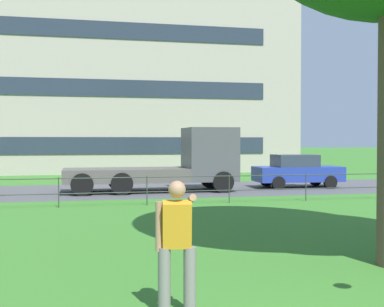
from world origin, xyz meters
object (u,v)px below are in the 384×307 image
(person_thrower, at_px, (177,242))
(apartment_building_background, at_px, (48,70))
(car_blue_far_left, at_px, (297,171))
(flatbed_truck_center, at_px, (176,163))

(person_thrower, bearing_deg, apartment_building_background, 95.95)
(car_blue_far_left, distance_m, apartment_building_background, 23.54)
(apartment_building_background, bearing_deg, car_blue_far_left, -56.96)
(person_thrower, relative_size, apartment_building_background, 0.05)
(car_blue_far_left, xyz_separation_m, apartment_building_background, (-12.27, 18.87, 6.90))
(person_thrower, xyz_separation_m, flatbed_truck_center, (2.86, 15.39, 0.31))
(flatbed_truck_center, bearing_deg, car_blue_far_left, 4.59)
(flatbed_truck_center, bearing_deg, apartment_building_background, 108.52)
(flatbed_truck_center, xyz_separation_m, apartment_building_background, (-6.47, 19.33, 6.46))
(car_blue_far_left, bearing_deg, apartment_building_background, 123.04)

